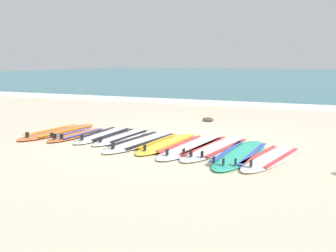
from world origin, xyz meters
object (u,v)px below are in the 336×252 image
at_px(surfboard_1, 78,135).
at_px(surfboard_5, 167,143).
at_px(surfboard_3, 122,137).
at_px(surfboard_4, 142,141).
at_px(surfboard_0, 59,132).
at_px(surfboard_7, 216,148).
at_px(surfboard_6, 192,146).
at_px(surfboard_8, 240,154).
at_px(surfboard_9, 271,158).
at_px(surfboard_2, 104,135).

distance_m(surfboard_1, surfboard_5, 2.23).
relative_size(surfboard_3, surfboard_4, 0.84).
height_order(surfboard_0, surfboard_7, same).
relative_size(surfboard_1, surfboard_4, 0.75).
xyz_separation_m(surfboard_5, surfboard_6, (0.55, -0.09, -0.00)).
bearing_deg(surfboard_4, surfboard_5, 4.17).
bearing_deg(surfboard_5, surfboard_4, -175.83).
relative_size(surfboard_6, surfboard_8, 1.01).
relative_size(surfboard_7, surfboard_9, 1.15).
relative_size(surfboard_3, surfboard_5, 0.91).
distance_m(surfboard_3, surfboard_6, 1.77).
height_order(surfboard_3, surfboard_5, same).
distance_m(surfboard_4, surfboard_5, 0.55).
bearing_deg(surfboard_4, surfboard_3, 155.26).
bearing_deg(surfboard_2, surfboard_0, -175.98).
relative_size(surfboard_0, surfboard_8, 0.96).
xyz_separation_m(surfboard_1, surfboard_6, (2.78, -0.15, -0.00)).
relative_size(surfboard_1, surfboard_6, 0.74).
bearing_deg(surfboard_7, surfboard_0, 176.89).
bearing_deg(surfboard_6, surfboard_3, 168.90).
bearing_deg(surfboard_9, surfboard_2, 169.79).
bearing_deg(surfboard_3, surfboard_7, -6.95).
height_order(surfboard_1, surfboard_8, same).
distance_m(surfboard_4, surfboard_9, 2.69).
bearing_deg(surfboard_6, surfboard_1, 176.89).
bearing_deg(surfboard_0, surfboard_1, -11.82).
relative_size(surfboard_4, surfboard_5, 1.09).
height_order(surfboard_2, surfboard_9, same).
relative_size(surfboard_1, surfboard_8, 0.74).
bearing_deg(surfboard_5, surfboard_1, 178.40).
bearing_deg(surfboard_2, surfboard_8, -10.61).
xyz_separation_m(surfboard_3, surfboard_8, (2.75, -0.58, 0.00)).
xyz_separation_m(surfboard_6, surfboard_7, (0.47, 0.07, 0.00)).
distance_m(surfboard_5, surfboard_8, 1.60).
xyz_separation_m(surfboard_4, surfboard_7, (1.57, 0.02, 0.00)).
relative_size(surfboard_1, surfboard_3, 0.89).
distance_m(surfboard_3, surfboard_5, 1.21).
relative_size(surfboard_0, surfboard_5, 1.05).
height_order(surfboard_5, surfboard_8, same).
relative_size(surfboard_5, surfboard_8, 0.91).
bearing_deg(surfboard_0, surfboard_6, -4.74).
distance_m(surfboard_0, surfboard_2, 1.19).
distance_m(surfboard_2, surfboard_9, 3.84).
distance_m(surfboard_7, surfboard_9, 1.16).
distance_m(surfboard_0, surfboard_3, 1.68).
relative_size(surfboard_2, surfboard_3, 1.03).
distance_m(surfboard_1, surfboard_8, 3.82).
xyz_separation_m(surfboard_0, surfboard_8, (4.42, -0.52, 0.00)).
bearing_deg(surfboard_4, surfboard_0, 174.22).
bearing_deg(surfboard_4, surfboard_6, -2.53).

